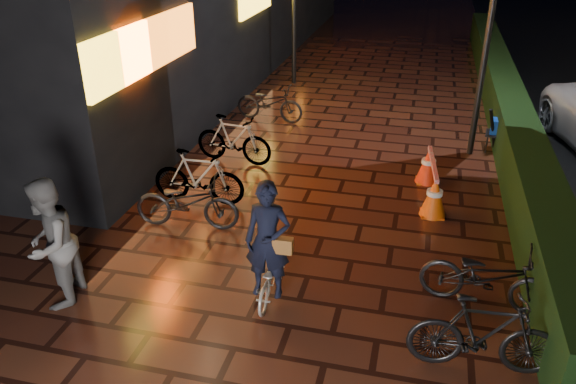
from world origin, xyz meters
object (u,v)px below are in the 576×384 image
(bystander_person, at_px, (50,244))
(traffic_barrier, at_px, (431,180))
(cyclist, at_px, (269,257))
(cart_assembly, at_px, (499,129))

(bystander_person, distance_m, traffic_barrier, 6.46)
(cyclist, height_order, cart_assembly, cyclist)
(traffic_barrier, bearing_deg, cart_assembly, 62.18)
(bystander_person, bearing_deg, cyclist, 96.36)
(cyclist, xyz_separation_m, traffic_barrier, (2.05, 3.59, -0.30))
(cyclist, distance_m, traffic_barrier, 4.14)
(cyclist, bearing_deg, cart_assembly, 61.06)
(cyclist, bearing_deg, bystander_person, -164.90)
(cyclist, xyz_separation_m, cart_assembly, (3.41, 6.17, -0.12))
(bystander_person, xyz_separation_m, cyclist, (2.72, 0.73, -0.24))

